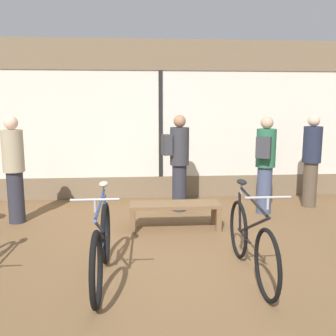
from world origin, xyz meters
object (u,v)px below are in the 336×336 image
(customer_near_rack, at_px, (311,159))
(bicycle_left, at_px, (102,246))
(customer_near_bench, at_px, (265,162))
(customer_mid_floor, at_px, (179,160))
(bicycle_right, at_px, (251,241))
(customer_by_window, at_px, (14,167))
(display_bench, at_px, (175,208))

(customer_near_rack, bearing_deg, bicycle_left, -142.60)
(customer_near_rack, relative_size, customer_near_bench, 1.01)
(customer_mid_floor, bearing_deg, bicycle_left, -112.70)
(customer_mid_floor, bearing_deg, bicycle_right, -78.67)
(bicycle_right, relative_size, customer_by_window, 1.03)
(display_bench, bearing_deg, customer_by_window, 168.26)
(bicycle_right, height_order, display_bench, bicycle_right)
(customer_near_rack, bearing_deg, customer_near_bench, -159.40)
(display_bench, height_order, customer_by_window, customer_by_window)
(bicycle_right, bearing_deg, customer_by_window, 146.15)
(bicycle_left, relative_size, customer_mid_floor, 1.02)
(customer_near_rack, height_order, customer_near_bench, customer_near_rack)
(bicycle_right, distance_m, display_bench, 1.81)
(display_bench, xyz_separation_m, customer_near_rack, (2.69, 1.11, 0.58))
(bicycle_left, relative_size, customer_near_bench, 1.03)
(customer_mid_floor, bearing_deg, customer_near_bench, -11.09)
(customer_near_rack, xyz_separation_m, customer_near_bench, (-1.03, -0.39, 0.01))
(bicycle_left, xyz_separation_m, customer_near_bench, (2.64, 2.41, 0.53))
(bicycle_left, bearing_deg, customer_by_window, 125.83)
(bicycle_right, bearing_deg, customer_mid_floor, 101.33)
(customer_by_window, bearing_deg, bicycle_left, -54.17)
(customer_mid_floor, xyz_separation_m, customer_near_bench, (1.50, -0.29, -0.01))
(customer_by_window, xyz_separation_m, customer_mid_floor, (2.74, 0.49, 0.02))
(bicycle_right, height_order, customer_near_bench, customer_near_bench)
(customer_by_window, height_order, customer_mid_floor, customer_by_window)
(customer_near_bench, bearing_deg, customer_by_window, -177.37)
(bicycle_right, xyz_separation_m, customer_mid_floor, (-0.54, 2.69, 0.54))
(customer_by_window, distance_m, customer_mid_floor, 2.78)
(customer_mid_floor, bearing_deg, customer_by_window, -169.86)
(customer_by_window, height_order, customer_near_bench, customer_by_window)
(bicycle_right, distance_m, customer_mid_floor, 2.79)
(customer_near_rack, relative_size, customer_mid_floor, 1.00)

